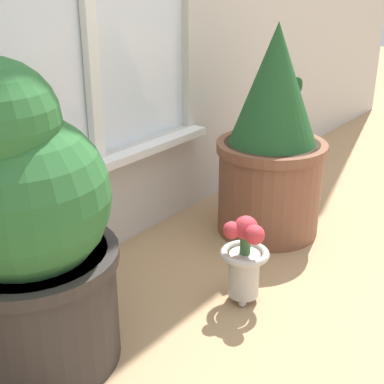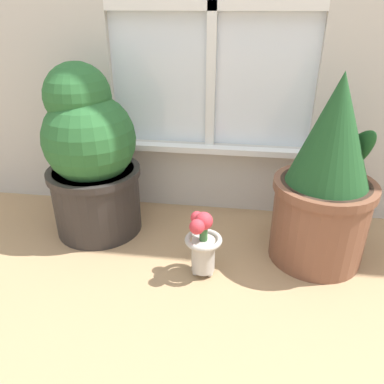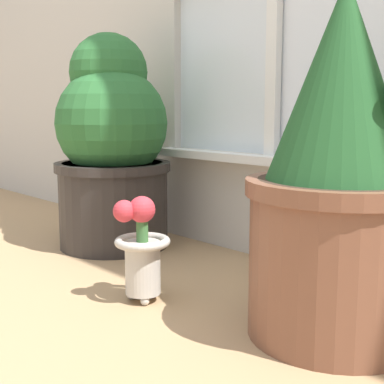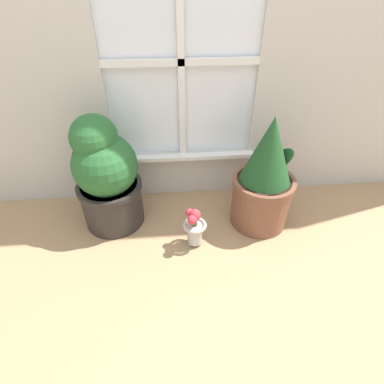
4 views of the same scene
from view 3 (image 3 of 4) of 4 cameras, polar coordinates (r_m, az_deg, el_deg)
name	(u,v)px [view 3 (image 3 of 4)]	position (r m, az deg, el deg)	size (l,w,h in m)	color
ground_plane	(77,314)	(1.17, -12.16, -12.61)	(10.00, 10.00, 0.00)	tan
potted_plant_left	(112,145)	(1.66, -8.51, 4.94)	(0.35, 0.35, 0.65)	#2D2826
potted_plant_right	(339,180)	(1.01, 15.44, 1.21)	(0.34, 0.34, 0.65)	brown
flower_vase	(141,246)	(1.19, -5.44, -5.79)	(0.12, 0.12, 0.24)	#BCB7AD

